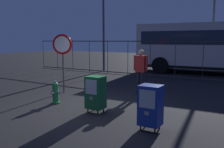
# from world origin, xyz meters

# --- Properties ---
(ground_plane) EXTENTS (60.00, 60.00, 0.00)m
(ground_plane) POSITION_xyz_m (0.00, 0.00, 0.00)
(ground_plane) COLOR black
(fire_hydrant) EXTENTS (0.33, 0.32, 0.75)m
(fire_hydrant) POSITION_xyz_m (-1.07, -0.01, 0.35)
(fire_hydrant) COLOR #1E7238
(fire_hydrant) RESTS_ON ground_plane
(newspaper_box_primary) EXTENTS (0.48, 0.42, 1.02)m
(newspaper_box_primary) POSITION_xyz_m (0.58, -0.15, 0.57)
(newspaper_box_primary) COLOR black
(newspaper_box_primary) RESTS_ON ground_plane
(newspaper_box_secondary) EXTENTS (0.48, 0.42, 1.02)m
(newspaper_box_secondary) POSITION_xyz_m (2.40, -0.61, 0.57)
(newspaper_box_secondary) COLOR black
(newspaper_box_secondary) RESTS_ON ground_plane
(stop_sign) EXTENTS (0.71, 0.31, 2.23)m
(stop_sign) POSITION_xyz_m (-1.97, 1.34, 1.60)
(stop_sign) COLOR #4C4F54
(stop_sign) RESTS_ON ground_plane
(pedestrian) EXTENTS (0.55, 0.22, 1.67)m
(pedestrian) POSITION_xyz_m (0.74, 2.49, 0.95)
(pedestrian) COLOR black
(pedestrian) RESTS_ON ground_plane
(fence_barrier) EXTENTS (18.03, 0.04, 2.00)m
(fence_barrier) POSITION_xyz_m (0.00, 6.91, 1.02)
(fence_barrier) COLOR #2D2D33
(fence_barrier) RESTS_ON ground_plane
(street_light_near_left) EXTENTS (0.32, 0.32, 7.38)m
(street_light_near_left) POSITION_xyz_m (-4.28, 7.72, 4.26)
(street_light_near_left) COLOR #4C4F54
(street_light_near_left) RESTS_ON ground_plane
(street_light_far_left) EXTENTS (0.32, 0.32, 7.94)m
(street_light_far_left) POSITION_xyz_m (1.55, 12.84, 4.54)
(street_light_far_left) COLOR #4C4F54
(street_light_far_left) RESTS_ON ground_plane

